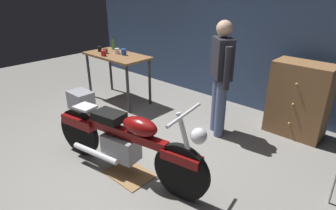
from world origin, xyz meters
TOP-DOWN VIEW (x-y plane):
  - ground_plane at (0.00, 0.00)m, footprint 12.00×12.00m
  - back_wall at (0.00, 2.80)m, footprint 8.00×0.12m
  - workbench at (-1.89, 1.35)m, footprint 1.30×0.64m
  - motorcycle at (0.01, -0.05)m, footprint 2.17×0.72m
  - person_standing at (0.25, 1.53)m, footprint 0.46×0.41m
  - wooden_dresser at (1.12, 2.30)m, footprint 0.80×0.47m
  - drip_tray at (0.06, -0.05)m, footprint 0.56×0.40m
  - storage_bin at (-2.04, 0.60)m, footprint 0.44×0.32m
  - mug_blue_enamel at (-1.76, 1.43)m, footprint 0.13×0.09m
  - mug_brown_stoneware at (-2.13, 1.28)m, footprint 0.12×0.09m
  - mug_red_diner at (-1.98, 1.14)m, footprint 0.12×0.09m
  - mug_black_matte at (-2.32, 1.29)m, footprint 0.11×0.07m
  - mug_white_ceramic at (-1.93, 1.41)m, footprint 0.12×0.09m
  - bottle at (-2.28, 1.59)m, footprint 0.06×0.06m

SIDE VIEW (x-z plane):
  - ground_plane at x=0.00m, z-range 0.00..0.00m
  - drip_tray at x=0.06m, z-range 0.00..0.01m
  - storage_bin at x=-2.04m, z-range 0.00..0.34m
  - motorcycle at x=0.01m, z-range -0.05..0.95m
  - wooden_dresser at x=1.12m, z-range 0.00..1.10m
  - workbench at x=-1.89m, z-range 0.34..1.24m
  - person_standing at x=0.25m, z-range 0.09..1.76m
  - mug_brown_stoneware at x=-2.13m, z-range 0.90..0.99m
  - mug_red_diner at x=-1.98m, z-range 0.90..1.00m
  - mug_white_ceramic at x=-1.93m, z-range 0.90..1.00m
  - mug_black_matte at x=-2.32m, z-range 0.90..1.00m
  - mug_blue_enamel at x=-1.76m, z-range 0.90..1.01m
  - bottle at x=-2.28m, z-range 0.88..1.12m
  - back_wall at x=0.00m, z-range 0.00..3.10m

